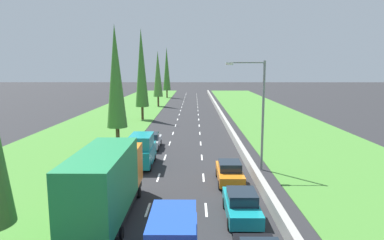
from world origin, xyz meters
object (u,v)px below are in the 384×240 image
(street_light_mast, at_px, (259,108))
(teal_sedan_right_lane, at_px, (241,205))
(teal_van_left_lane, at_px, (142,150))
(orange_sedan_right_lane, at_px, (229,172))
(silver_sedan_left_lane, at_px, (151,141))
(poplar_tree_fourth, at_px, (158,74))
(green_box_truck_left_lane, at_px, (107,183))
(poplar_tree_second, at_px, (116,77))
(poplar_tree_fifth, at_px, (167,69))
(poplar_tree_third, at_px, (141,68))

(street_light_mast, bearing_deg, teal_sedan_right_lane, -105.69)
(teal_van_left_lane, relative_size, street_light_mast, 0.54)
(orange_sedan_right_lane, distance_m, street_light_mast, 6.11)
(silver_sedan_left_lane, bearing_deg, poplar_tree_fourth, 95.03)
(green_box_truck_left_lane, distance_m, teal_sedan_right_lane, 7.54)
(orange_sedan_right_lane, bearing_deg, teal_van_left_lane, 149.28)
(green_box_truck_left_lane, distance_m, silver_sedan_left_lane, 17.38)
(orange_sedan_right_lane, height_order, poplar_tree_fourth, poplar_tree_fourth)
(teal_van_left_lane, bearing_deg, poplar_tree_second, 117.63)
(poplar_tree_second, bearing_deg, poplar_tree_fifth, 89.79)
(street_light_mast, bearing_deg, silver_sedan_left_lane, 142.12)
(orange_sedan_right_lane, bearing_deg, silver_sedan_left_lane, 123.23)
(silver_sedan_left_lane, bearing_deg, orange_sedan_right_lane, -56.77)
(poplar_tree_fifth, bearing_deg, teal_sedan_right_lane, -82.39)
(teal_sedan_right_lane, xyz_separation_m, orange_sedan_right_lane, (-0.05, 5.99, 0.00))
(teal_sedan_right_lane, height_order, poplar_tree_third, poplar_tree_third)
(green_box_truck_left_lane, relative_size, teal_van_left_lane, 1.92)
(green_box_truck_left_lane, height_order, poplar_tree_second, poplar_tree_second)
(green_box_truck_left_lane, height_order, poplar_tree_third, poplar_tree_third)
(orange_sedan_right_lane, distance_m, poplar_tree_second, 16.95)
(green_box_truck_left_lane, relative_size, poplar_tree_third, 0.64)
(green_box_truck_left_lane, bearing_deg, teal_sedan_right_lane, 3.24)
(poplar_tree_third, height_order, poplar_tree_fourth, poplar_tree_third)
(silver_sedan_left_lane, height_order, poplar_tree_third, poplar_tree_third)
(orange_sedan_right_lane, relative_size, poplar_tree_fifth, 0.31)
(orange_sedan_right_lane, xyz_separation_m, poplar_tree_fifth, (-10.55, 73.40, 7.41))
(green_box_truck_left_lane, height_order, orange_sedan_right_lane, green_box_truck_left_lane)
(teal_sedan_right_lane, xyz_separation_m, poplar_tree_fourth, (-10.71, 56.70, 6.32))
(green_box_truck_left_lane, xyz_separation_m, teal_van_left_lane, (0.24, 10.63, -0.78))
(street_light_mast, bearing_deg, orange_sedan_right_lane, -128.98)
(poplar_tree_third, distance_m, poplar_tree_fourth, 19.87)
(poplar_tree_second, relative_size, street_light_mast, 1.44)
(poplar_tree_third, bearing_deg, teal_van_left_lane, -81.39)
(green_box_truck_left_lane, xyz_separation_m, poplar_tree_second, (-3.43, 17.64, 5.33))
(teal_van_left_lane, xyz_separation_m, silver_sedan_left_lane, (-0.04, 6.69, -0.59))
(teal_van_left_lane, xyz_separation_m, teal_sedan_right_lane, (7.16, -10.21, -0.59))
(silver_sedan_left_lane, xyz_separation_m, poplar_tree_third, (-3.99, 19.98, 7.62))
(orange_sedan_right_lane, bearing_deg, poplar_tree_fourth, 101.87)
(teal_van_left_lane, bearing_deg, silver_sedan_left_lane, 90.37)
(poplar_tree_third, bearing_deg, street_light_mast, -63.44)
(green_box_truck_left_lane, distance_m, teal_van_left_lane, 10.66)
(poplar_tree_second, bearing_deg, teal_sedan_right_lane, -57.83)
(poplar_tree_third, relative_size, street_light_mast, 1.64)
(silver_sedan_left_lane, relative_size, poplar_tree_fourth, 0.37)
(silver_sedan_left_lane, distance_m, street_light_mast, 13.19)
(poplar_tree_third, distance_m, street_light_mast, 31.04)
(poplar_tree_second, xyz_separation_m, poplar_tree_fifth, (0.23, 62.16, 0.70))
(orange_sedan_right_lane, distance_m, poplar_tree_fourth, 52.21)
(teal_van_left_lane, xyz_separation_m, orange_sedan_right_lane, (7.11, -4.22, -0.59))
(poplar_tree_fourth, bearing_deg, poplar_tree_fifth, 89.72)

